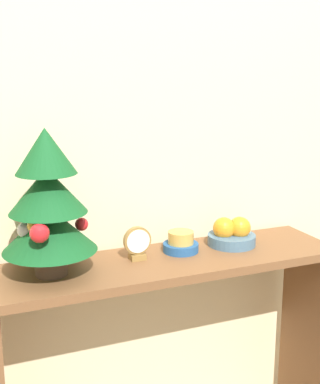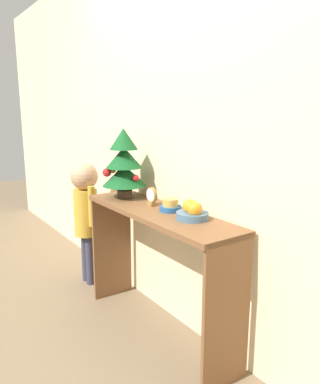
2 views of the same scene
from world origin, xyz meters
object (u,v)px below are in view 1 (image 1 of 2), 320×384
Objects in this scene: mini_tree at (48,203)px; fruit_bowl at (232,234)px; singing_bowl at (181,243)px; desk_clock at (137,244)px.

mini_tree is 2.64× the size of fruit_bowl.
singing_bowl is at bearing 5.10° from mini_tree.
mini_tree reaches higher than fruit_bowl.
mini_tree is 0.70m from fruit_bowl.
desk_clock is at bearing -173.80° from singing_bowl.
mini_tree is 4.02× the size of desk_clock.
mini_tree is 0.34m from desk_clock.
fruit_bowl is 1.52× the size of desk_clock.
mini_tree is at bearing -176.73° from fruit_bowl.
fruit_bowl reaches higher than singing_bowl.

